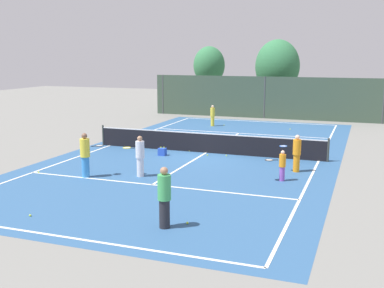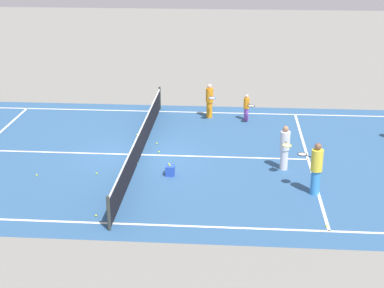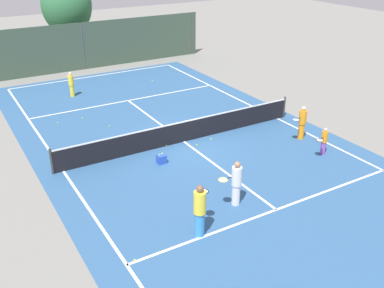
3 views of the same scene
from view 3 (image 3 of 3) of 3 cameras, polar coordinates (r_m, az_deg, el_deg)
ground_plane at (r=20.05m, az=-1.06°, el=0.30°), size 80.00×80.00×0.00m
court_surface at (r=20.05m, az=-1.06°, el=0.31°), size 13.00×25.00×0.01m
tennis_net at (r=19.84m, az=-1.07°, el=1.64°), size 11.90×0.10×1.10m
perimeter_fence at (r=31.89m, az=-13.89°, el=12.14°), size 18.00×0.12×3.20m
tree_0 at (r=35.12m, az=-15.89°, el=16.88°), size 3.66×3.47×6.08m
player_0 at (r=26.55m, az=-15.31°, el=7.47°), size 0.31×0.31×1.44m
player_1 at (r=20.65m, az=14.01°, el=2.75°), size 0.92×0.51×1.58m
player_2 at (r=15.15m, az=5.72°, el=-5.01°), size 0.93×0.37×1.66m
player_3 at (r=19.44m, az=16.66°, el=0.40°), size 0.83×0.55×1.21m
player_5 at (r=13.56m, az=1.01°, el=-8.53°), size 0.83×0.86×1.80m
ball_crate at (r=18.15m, az=-3.96°, el=-1.94°), size 0.36×0.31×0.43m
tennis_ball_0 at (r=20.24m, az=2.53°, el=0.64°), size 0.07×0.07×0.07m
tennis_ball_1 at (r=23.25m, az=-13.94°, el=3.25°), size 0.07×0.07×0.07m
tennis_ball_2 at (r=22.99m, az=-16.92°, el=2.62°), size 0.07×0.07×0.07m
tennis_ball_3 at (r=21.46m, az=3.27°, el=2.10°), size 0.07×0.07×0.07m
tennis_ball_4 at (r=13.21m, az=-7.41°, el=-14.64°), size 0.07×0.07×0.07m
tennis_ball_5 at (r=20.31m, az=-7.66°, el=0.52°), size 0.07×0.07×0.07m
tennis_ball_6 at (r=19.66m, az=-3.36°, el=-0.17°), size 0.07×0.07×0.07m
tennis_ball_7 at (r=19.64m, az=0.63°, el=-0.14°), size 0.07×0.07×0.07m
tennis_ball_8 at (r=18.85m, az=-15.57°, el=-2.30°), size 0.07×0.07×0.07m
tennis_ball_9 at (r=27.41m, az=-14.09°, el=6.60°), size 0.07×0.07×0.07m
tennis_ball_10 at (r=28.72m, az=-5.15°, el=8.11°), size 0.07×0.07×0.07m
tennis_ball_11 at (r=22.00m, az=-10.57°, el=2.30°), size 0.07×0.07×0.07m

